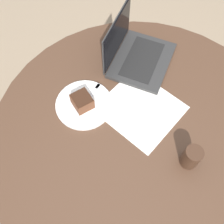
# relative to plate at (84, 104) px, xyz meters

# --- Properties ---
(ground_plane) EXTENTS (12.00, 12.00, 0.00)m
(ground_plane) POSITION_rel_plate_xyz_m (-0.26, -0.04, -0.72)
(ground_plane) COLOR gray
(dining_table) EXTENTS (1.23, 1.23, 0.72)m
(dining_table) POSITION_rel_plate_xyz_m (-0.26, -0.04, -0.12)
(dining_table) COLOR #4C3323
(dining_table) RESTS_ON ground_plane
(paper_document) EXTENTS (0.35, 0.33, 0.00)m
(paper_document) POSITION_rel_plate_xyz_m (-0.21, -0.12, -0.00)
(paper_document) COLOR white
(paper_document) RESTS_ON dining_table
(plate) EXTENTS (0.24, 0.24, 0.01)m
(plate) POSITION_rel_plate_xyz_m (0.00, 0.00, 0.00)
(plate) COLOR white
(plate) RESTS_ON dining_table
(cake_slice) EXTENTS (0.10, 0.10, 0.06)m
(cake_slice) POSITION_rel_plate_xyz_m (0.00, 0.01, 0.03)
(cake_slice) COLOR brown
(cake_slice) RESTS_ON plate
(fork) EXTENTS (0.03, 0.17, 0.00)m
(fork) POSITION_rel_plate_xyz_m (-0.00, -0.05, 0.01)
(fork) COLOR silver
(fork) RESTS_ON plate
(coffee_glass) EXTENTS (0.07, 0.07, 0.10)m
(coffee_glass) POSITION_rel_plate_xyz_m (-0.48, -0.01, 0.05)
(coffee_glass) COLOR #3D2619
(coffee_glass) RESTS_ON dining_table
(laptop) EXTENTS (0.31, 0.35, 0.22)m
(laptop) POSITION_rel_plate_xyz_m (-0.06, -0.33, 0.03)
(laptop) COLOR #2D2D2D
(laptop) RESTS_ON dining_table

